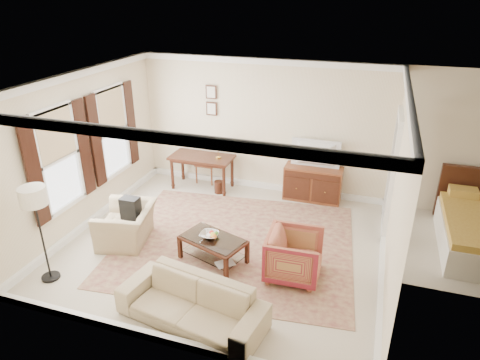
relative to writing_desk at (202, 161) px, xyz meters
The scene contains 20 objects.
room_shell 3.02m from the writing_desk, 58.07° to the right, with size 5.51×5.01×2.91m.
window_front 3.22m from the writing_desk, 117.36° to the right, with size 0.12×1.56×1.80m, color #CCB284, non-canonical shape.
window_rear 2.04m from the writing_desk, 141.06° to the right, with size 0.12×1.56×1.80m, color #CCB284, non-canonical shape.
doorway 4.05m from the writing_desk, ahead, with size 0.10×1.12×2.25m, color white, non-canonical shape.
rug 2.55m from the writing_desk, 53.77° to the right, with size 4.14×3.55×0.01m, color maroon.
writing_desk is the anchor object (origin of this frame).
desk_chair 0.37m from the writing_desk, 95.09° to the left, with size 0.45×0.45×1.05m, color brown, non-canonical shape.
desk_lamp 0.54m from the writing_desk, ahead, with size 0.32×0.32×0.50m, color silver, non-canonical shape.
framed_prints 1.36m from the writing_desk, 76.62° to the left, with size 0.25×0.04×0.68m, color #3C1B11, non-canonical shape.
sideboard 2.50m from the writing_desk, ahead, with size 1.21×0.47×0.74m, color brown.
tv 2.55m from the writing_desk, ahead, with size 0.97×0.56×0.13m, color black.
coffee_table 2.93m from the writing_desk, 63.70° to the right, with size 1.20×0.92×0.45m.
fruit_bowl 2.88m from the writing_desk, 64.77° to the right, with size 0.42×0.42×0.10m, color silver.
book_a 2.76m from the writing_desk, 66.45° to the right, with size 0.28×0.04×0.38m, color brown.
book_b 3.20m from the writing_desk, 61.34° to the right, with size 0.28×0.03×0.38m, color brown.
striped_armchair 3.72m from the writing_desk, 44.47° to the right, with size 0.83×0.78×0.85m, color maroon.
club_armchair 2.56m from the writing_desk, 99.15° to the right, with size 1.03×0.67×0.90m, color tan.
backpack 2.47m from the writing_desk, 97.60° to the right, with size 0.32×0.22×0.40m, color black.
sofa 4.32m from the writing_desk, 69.09° to the right, with size 2.05×0.60×0.80m, color tan.
floor_lamp 4.04m from the writing_desk, 104.38° to the right, with size 0.39×0.39×1.59m.
Camera 1 is at (2.32, -6.12, 4.23)m, focal length 32.00 mm.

